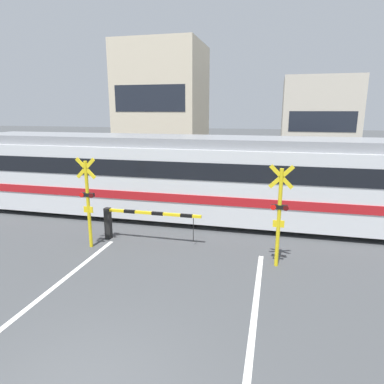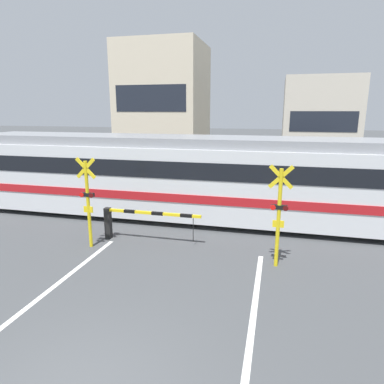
{
  "view_description": "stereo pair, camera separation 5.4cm",
  "coord_description": "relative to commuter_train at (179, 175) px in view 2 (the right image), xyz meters",
  "views": [
    {
      "loc": [
        2.79,
        -3.85,
        4.43
      ],
      "look_at": [
        0.0,
        7.55,
        1.6
      ],
      "focal_mm": 32.0,
      "sensor_mm": 36.0,
      "label": 1
    },
    {
      "loc": [
        2.84,
        -3.84,
        4.43
      ],
      "look_at": [
        0.0,
        7.55,
        1.6
      ],
      "focal_mm": 32.0,
      "sensor_mm": 36.0,
      "label": 2
    }
  ],
  "objects": [
    {
      "name": "building_left_of_street",
      "position": [
        -5.32,
        14.18,
        2.96
      ],
      "size": [
        6.45,
        6.34,
        9.54
      ],
      "color": "beige",
      "rests_on": "ground_plane"
    },
    {
      "name": "commuter_train",
      "position": [
        0.0,
        0.0,
        0.0
      ],
      "size": [
        18.0,
        2.91,
        3.39
      ],
      "color": "silver",
      "rests_on": "ground_plane"
    },
    {
      "name": "crossing_signal_right",
      "position": [
        4.03,
        -3.79,
        -0.17
      ],
      "size": [
        0.68,
        0.15,
        2.98
      ],
      "color": "yellow",
      "rests_on": "ground_plane"
    },
    {
      "name": "crossing_barrier_near",
      "position": [
        -0.91,
        -2.92,
        -1.03
      ],
      "size": [
        3.45,
        0.2,
        1.11
      ],
      "color": "black",
      "rests_on": "ground_plane"
    },
    {
      "name": "rail_track_far",
      "position": [
        1.05,
        0.72,
        -1.77
      ],
      "size": [
        50.0,
        0.1,
        0.08
      ],
      "color": "#6B6051",
      "rests_on": "ground_plane"
    },
    {
      "name": "crossing_barrier_far",
      "position": [
        3.0,
        2.76,
        -1.03
      ],
      "size": [
        3.45,
        0.2,
        1.11
      ],
      "color": "black",
      "rests_on": "ground_plane"
    },
    {
      "name": "road_stripe_right",
      "position": [
        3.58,
        -8.34,
        -1.81
      ],
      "size": [
        0.14,
        10.23,
        0.01
      ],
      "color": "white",
      "rests_on": "ground_plane"
    },
    {
      "name": "rail_track_near",
      "position": [
        1.05,
        -0.72,
        -1.77
      ],
      "size": [
        50.0,
        0.1,
        0.08
      ],
      "color": "#6B6051",
      "rests_on": "ground_plane"
    },
    {
      "name": "crossing_signal_left",
      "position": [
        -1.94,
        -3.79,
        -0.17
      ],
      "size": [
        0.68,
        0.15,
        2.98
      ],
      "color": "yellow",
      "rests_on": "ground_plane"
    },
    {
      "name": "building_right_of_street",
      "position": [
        6.72,
        14.18,
        1.53
      ],
      "size": [
        5.07,
        6.34,
        6.68
      ],
      "color": "beige",
      "rests_on": "ground_plane"
    }
  ]
}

